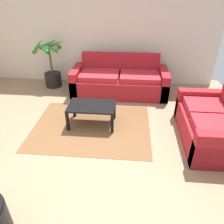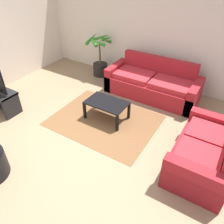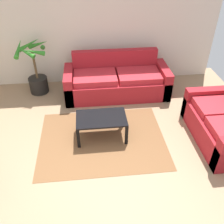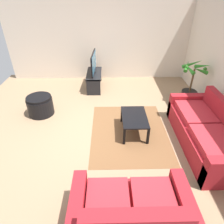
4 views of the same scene
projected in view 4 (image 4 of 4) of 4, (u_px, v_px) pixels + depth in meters
name	position (u px, v px, depth m)	size (l,w,h in m)	color
ground_plane	(96.00, 128.00, 4.66)	(6.60, 6.60, 0.00)	#937556
wall_left	(98.00, 39.00, 6.45)	(0.06, 6.00, 2.70)	beige
couch_main	(206.00, 132.00, 4.03)	(2.25, 0.90, 0.90)	maroon
couch_loveseat	(131.00, 215.00, 2.60)	(0.90, 1.56, 0.90)	maroon
tv_stand	(94.00, 78.00, 6.30)	(1.10, 0.45, 0.50)	black
tv	(94.00, 63.00, 6.02)	(1.04, 0.10, 0.62)	black
coffee_table	(134.00, 119.00, 4.35)	(0.87, 0.54, 0.42)	black
area_rug	(129.00, 131.00, 4.54)	(2.20, 1.70, 0.01)	brown
potted_palm	(191.00, 88.00, 5.43)	(0.70, 0.70, 1.18)	black
ottoman	(40.00, 105.00, 5.04)	(0.64, 0.64, 0.49)	black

